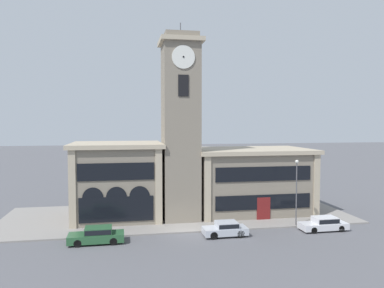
% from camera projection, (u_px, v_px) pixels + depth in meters
% --- Properties ---
extents(ground_plane, '(300.00, 300.00, 0.00)m').
position_uv_depth(ground_plane, '(189.00, 233.00, 35.93)').
color(ground_plane, '#56565B').
extents(sidewalk_kerb, '(38.66, 13.80, 0.15)m').
position_uv_depth(sidewalk_kerb, '(178.00, 215.00, 42.70)').
color(sidewalk_kerb, gray).
rests_on(sidewalk_kerb, ground_plane).
extents(clock_tower, '(4.54, 4.54, 21.26)m').
position_uv_depth(clock_tower, '(181.00, 128.00, 40.35)').
color(clock_tower, gray).
rests_on(clock_tower, ground_plane).
extents(town_hall_left_wing, '(9.94, 9.34, 8.40)m').
position_uv_depth(town_hall_left_wing, '(117.00, 180.00, 41.78)').
color(town_hall_left_wing, gray).
rests_on(town_hall_left_wing, ground_plane).
extents(town_hall_right_wing, '(13.81, 9.34, 7.56)m').
position_uv_depth(town_hall_right_wing, '(250.00, 180.00, 44.61)').
color(town_hall_right_wing, gray).
rests_on(town_hall_right_wing, ground_plane).
extents(parked_car_near, '(4.85, 1.94, 1.43)m').
position_uv_depth(parked_car_near, '(97.00, 235.00, 32.95)').
color(parked_car_near, '#285633').
rests_on(parked_car_near, ground_plane).
extents(parked_car_mid, '(4.14, 1.93, 1.35)m').
position_uv_depth(parked_car_mid, '(226.00, 228.00, 35.05)').
color(parked_car_mid, '#B2B7C1').
rests_on(parked_car_mid, ground_plane).
extents(parked_car_far, '(4.68, 1.85, 1.34)m').
position_uv_depth(parked_car_far, '(324.00, 223.00, 36.86)').
color(parked_car_far, silver).
rests_on(parked_car_far, ground_plane).
extents(street_lamp, '(0.36, 0.36, 6.72)m').
position_uv_depth(street_lamp, '(297.00, 183.00, 38.05)').
color(street_lamp, '#4C4C51').
rests_on(street_lamp, sidewalk_kerb).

